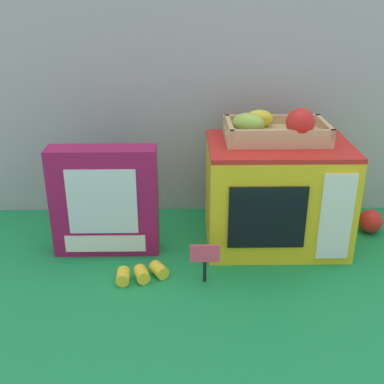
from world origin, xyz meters
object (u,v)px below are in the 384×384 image
cookie_set_box (105,202)px  loose_toy_banana (141,274)px  food_groups_crate (276,129)px  toy_microwave (276,194)px  loose_toy_apple (370,221)px  price_sign (205,257)px

cookie_set_box → loose_toy_banana: (0.10, -0.14, -0.13)m
food_groups_crate → toy_microwave: bearing=-66.0°
toy_microwave → loose_toy_apple: toy_microwave is taller
price_sign → loose_toy_banana: bearing=175.7°
loose_toy_banana → loose_toy_apple: size_ratio=1.86×
food_groups_crate → loose_toy_apple: bearing=5.1°
loose_toy_apple → toy_microwave: bearing=-170.6°
food_groups_crate → loose_toy_banana: size_ratio=2.07×
toy_microwave → price_sign: toy_microwave is taller
price_sign → loose_toy_banana: size_ratio=0.79×
food_groups_crate → loose_toy_apple: 0.41m
food_groups_crate → loose_toy_banana: 0.50m
cookie_set_box → loose_toy_banana: size_ratio=2.26×
toy_microwave → food_groups_crate: (-0.01, 0.02, 0.17)m
food_groups_crate → price_sign: 0.38m
price_sign → loose_toy_banana: price_sign is taller
cookie_set_box → price_sign: (0.25, -0.15, -0.08)m
loose_toy_apple → food_groups_crate: bearing=-174.9°
toy_microwave → loose_toy_banana: toy_microwave is taller
price_sign → loose_toy_banana: 0.16m
price_sign → loose_toy_apple: 0.54m
food_groups_crate → price_sign: (-0.19, -0.22, -0.25)m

